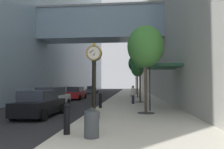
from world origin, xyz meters
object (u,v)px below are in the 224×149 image
at_px(street_tree_mid_near, 140,58).
at_px(car_red_near, 76,93).
at_px(street_tree_mid_far, 137,70).
at_px(car_white_trailing, 52,98).
at_px(bollard_fourth, 100,100).
at_px(car_grey_mid, 92,90).
at_px(trash_bin, 92,122).
at_px(car_black_far, 40,104).
at_px(bollard_third, 94,103).
at_px(street_tree_near, 145,47).
at_px(street_clock, 94,77).
at_px(pedestrian_walking, 133,94).
at_px(street_tree_far, 136,64).
at_px(bollard_nearest, 67,118).

xyz_separation_m(street_tree_mid_near, car_red_near, (-8.14, 5.03, -3.89)).
height_order(street_tree_mid_far, car_white_trailing, street_tree_mid_far).
relative_size(bollard_fourth, car_grey_mid, 0.28).
bearing_deg(trash_bin, car_black_far, 129.81).
bearing_deg(car_grey_mid, bollard_third, -78.88).
xyz_separation_m(car_red_near, car_white_trailing, (0.42, -9.32, 0.03)).
height_order(street_tree_near, car_grey_mid, street_tree_near).
relative_size(trash_bin, car_red_near, 0.22).
xyz_separation_m(street_clock, car_grey_mid, (-6.06, 31.01, -1.61)).
height_order(street_clock, street_tree_near, street_tree_near).
height_order(street_tree_mid_near, car_grey_mid, street_tree_mid_near).
distance_m(bollard_third, car_white_trailing, 5.95).
distance_m(street_tree_mid_far, pedestrian_walking, 10.42).
relative_size(street_clock, street_tree_mid_far, 0.82).
relative_size(street_tree_far, car_black_far, 1.69).
distance_m(street_clock, car_white_trailing, 7.85).
height_order(bollard_nearest, street_tree_far, street_tree_far).
bearing_deg(car_white_trailing, street_tree_mid_near, 29.09).
bearing_deg(car_grey_mid, street_tree_far, -26.98).
xyz_separation_m(bollard_fourth, car_white_trailing, (-4.41, 1.21, 0.08)).
xyz_separation_m(trash_bin, car_red_near, (-5.83, 19.26, 0.12)).
xyz_separation_m(bollard_third, trash_bin, (1.00, -5.94, -0.07)).
bearing_deg(car_black_far, car_white_trailing, 104.08).
height_order(trash_bin, pedestrian_walking, pedestrian_walking).
bearing_deg(street_tree_mid_near, street_tree_far, 90.00).
distance_m(bollard_nearest, bollard_fourth, 8.35).
distance_m(street_tree_near, car_grey_mid, 30.32).
height_order(bollard_nearest, street_tree_mid_far, street_tree_mid_far).
xyz_separation_m(bollard_third, car_red_near, (-4.83, 13.31, 0.05)).
xyz_separation_m(car_grey_mid, car_black_far, (2.52, -29.90, 0.00)).
xyz_separation_m(street_clock, car_black_far, (-3.54, 1.11, -1.61)).
distance_m(street_clock, bollard_third, 2.64).
height_order(bollard_third, trash_bin, bollard_third).
height_order(bollard_nearest, street_tree_mid_near, street_tree_mid_near).
relative_size(street_tree_far, pedestrian_walking, 4.21).
xyz_separation_m(street_tree_far, car_white_trailing, (-7.72, -20.39, -4.89)).
height_order(bollard_third, pedestrian_walking, pedestrian_walking).
bearing_deg(pedestrian_walking, street_tree_mid_far, 85.62).
distance_m(trash_bin, pedestrian_walking, 12.44).
xyz_separation_m(bollard_fourth, street_tree_near, (3.31, -2.54, 3.65)).
bearing_deg(car_grey_mid, street_tree_near, -72.59).
relative_size(car_red_near, car_white_trailing, 1.06).
xyz_separation_m(bollard_third, street_tree_mid_far, (3.31, 16.33, 3.31)).
distance_m(street_tree_near, car_red_near, 15.82).
height_order(street_tree_mid_near, car_white_trailing, street_tree_mid_near).
distance_m(street_tree_mid_far, trash_bin, 22.65).
xyz_separation_m(street_clock, car_red_near, (-5.19, 15.36, -1.59)).
xyz_separation_m(bollard_third, street_tree_far, (3.31, 24.38, 4.97)).
relative_size(street_clock, bollard_nearest, 3.53).
bearing_deg(bollard_fourth, car_red_near, 114.62).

